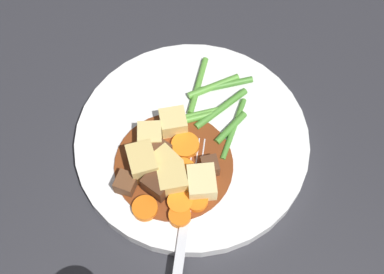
# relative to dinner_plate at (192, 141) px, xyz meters

# --- Properties ---
(ground_plane) EXTENTS (3.00, 3.00, 0.00)m
(ground_plane) POSITION_rel_dinner_plate_xyz_m (0.00, 0.00, -0.01)
(ground_plane) COLOR #2D2D33
(dinner_plate) EXTENTS (0.27, 0.27, 0.02)m
(dinner_plate) POSITION_rel_dinner_plate_xyz_m (0.00, 0.00, 0.00)
(dinner_plate) COLOR white
(dinner_plate) RESTS_ON ground_plane
(stew_sauce) EXTENTS (0.13, 0.13, 0.00)m
(stew_sauce) POSITION_rel_dinner_plate_xyz_m (0.04, 0.00, 0.01)
(stew_sauce) COLOR brown
(stew_sauce) RESTS_ON dinner_plate
(carrot_slice_0) EXTENTS (0.03, 0.03, 0.01)m
(carrot_slice_0) POSITION_rel_dinner_plate_xyz_m (0.09, 0.04, 0.01)
(carrot_slice_0) COLOR orange
(carrot_slice_0) RESTS_ON dinner_plate
(carrot_slice_1) EXTENTS (0.04, 0.04, 0.01)m
(carrot_slice_1) POSITION_rel_dinner_plate_xyz_m (0.10, 0.00, 0.01)
(carrot_slice_1) COLOR orange
(carrot_slice_1) RESTS_ON dinner_plate
(carrot_slice_2) EXTENTS (0.03, 0.03, 0.01)m
(carrot_slice_2) POSITION_rel_dinner_plate_xyz_m (0.02, -0.00, 0.01)
(carrot_slice_2) COLOR orange
(carrot_slice_2) RESTS_ON dinner_plate
(carrot_slice_3) EXTENTS (0.04, 0.04, 0.01)m
(carrot_slice_3) POSITION_rel_dinner_plate_xyz_m (0.08, 0.03, 0.01)
(carrot_slice_3) COLOR orange
(carrot_slice_3) RESTS_ON dinner_plate
(carrot_slice_4) EXTENTS (0.03, 0.03, 0.01)m
(carrot_slice_4) POSITION_rel_dinner_plate_xyz_m (0.07, 0.04, 0.01)
(carrot_slice_4) COLOR orange
(carrot_slice_4) RESTS_ON dinner_plate
(carrot_slice_5) EXTENTS (0.04, 0.04, 0.01)m
(carrot_slice_5) POSITION_rel_dinner_plate_xyz_m (0.05, 0.01, 0.01)
(carrot_slice_5) COLOR orange
(carrot_slice_5) RESTS_ON dinner_plate
(potato_chunk_0) EXTENTS (0.05, 0.04, 0.03)m
(potato_chunk_0) POSITION_rel_dinner_plate_xyz_m (0.05, 0.04, 0.02)
(potato_chunk_0) COLOR #EAD68C
(potato_chunk_0) RESTS_ON dinner_plate
(potato_chunk_1) EXTENTS (0.05, 0.05, 0.03)m
(potato_chunk_1) POSITION_rel_dinner_plate_xyz_m (0.06, -0.03, 0.02)
(potato_chunk_1) COLOR #DBBC6B
(potato_chunk_1) RESTS_ON dinner_plate
(potato_chunk_2) EXTENTS (0.04, 0.04, 0.03)m
(potato_chunk_2) POSITION_rel_dinner_plate_xyz_m (0.03, -0.04, 0.02)
(potato_chunk_2) COLOR #E5CC7A
(potato_chunk_2) RESTS_ON dinner_plate
(potato_chunk_3) EXTENTS (0.04, 0.04, 0.02)m
(potato_chunk_3) POSITION_rel_dinner_plate_xyz_m (0.05, -0.01, 0.02)
(potato_chunk_3) COLOR #DBBC6B
(potato_chunk_3) RESTS_ON dinner_plate
(potato_chunk_4) EXTENTS (0.04, 0.04, 0.03)m
(potato_chunk_4) POSITION_rel_dinner_plate_xyz_m (0.06, 0.01, 0.02)
(potato_chunk_4) COLOR #DBBC6B
(potato_chunk_4) RESTS_ON dinner_plate
(potato_chunk_5) EXTENTS (0.04, 0.04, 0.02)m
(potato_chunk_5) POSITION_rel_dinner_plate_xyz_m (-0.00, -0.02, 0.02)
(potato_chunk_5) COLOR #E5CC7A
(potato_chunk_5) RESTS_ON dinner_plate
(meat_chunk_0) EXTENTS (0.03, 0.02, 0.02)m
(meat_chunk_0) POSITION_rel_dinner_plate_xyz_m (0.09, -0.03, 0.02)
(meat_chunk_0) COLOR brown
(meat_chunk_0) RESTS_ON dinner_plate
(meat_chunk_1) EXTENTS (0.03, 0.03, 0.02)m
(meat_chunk_1) POSITION_rel_dinner_plate_xyz_m (0.04, -0.02, 0.02)
(meat_chunk_1) COLOR #56331E
(meat_chunk_1) RESTS_ON dinner_plate
(meat_chunk_2) EXTENTS (0.03, 0.03, 0.03)m
(meat_chunk_2) POSITION_rel_dinner_plate_xyz_m (0.07, 0.00, 0.02)
(meat_chunk_2) COLOR #4C2B19
(meat_chunk_2) RESTS_ON dinner_plate
(meat_chunk_3) EXTENTS (0.03, 0.03, 0.02)m
(meat_chunk_3) POSITION_rel_dinner_plate_xyz_m (0.03, 0.04, 0.02)
(meat_chunk_3) COLOR #56331E
(meat_chunk_3) RESTS_ON dinner_plate
(green_bean_0) EXTENTS (0.06, 0.06, 0.01)m
(green_bean_0) POSITION_rel_dinner_plate_xyz_m (-0.01, -0.02, 0.01)
(green_bean_0) COLOR #599E38
(green_bean_0) RESTS_ON dinner_plate
(green_bean_1) EXTENTS (0.08, 0.02, 0.01)m
(green_bean_1) POSITION_rel_dinner_plate_xyz_m (-0.03, 0.04, 0.01)
(green_bean_1) COLOR #4C8E33
(green_bean_1) RESTS_ON dinner_plate
(green_bean_2) EXTENTS (0.06, 0.05, 0.01)m
(green_bean_2) POSITION_rel_dinner_plate_xyz_m (-0.07, -0.01, 0.01)
(green_bean_2) COLOR #599E38
(green_bean_2) RESTS_ON dinner_plate
(green_bean_3) EXTENTS (0.08, 0.03, 0.01)m
(green_bean_3) POSITION_rel_dinner_plate_xyz_m (-0.05, 0.01, 0.01)
(green_bean_3) COLOR #4C8E33
(green_bean_3) RESTS_ON dinner_plate
(green_bean_4) EXTENTS (0.05, 0.06, 0.01)m
(green_bean_4) POSITION_rel_dinner_plate_xyz_m (-0.08, -0.00, 0.01)
(green_bean_4) COLOR #4C8E33
(green_bean_4) RESTS_ON dinner_plate
(green_bean_5) EXTENTS (0.05, 0.02, 0.01)m
(green_bean_5) POSITION_rel_dinner_plate_xyz_m (-0.03, 0.03, 0.01)
(green_bean_5) COLOR #4C8E33
(green_bean_5) RESTS_ON dinner_plate
(green_bean_6) EXTENTS (0.08, 0.03, 0.01)m
(green_bean_6) POSITION_rel_dinner_plate_xyz_m (-0.06, -0.03, 0.01)
(green_bean_6) COLOR #599E38
(green_bean_6) RESTS_ON dinner_plate
(green_bean_7) EXTENTS (0.05, 0.05, 0.01)m
(green_bean_7) POSITION_rel_dinner_plate_xyz_m (-0.02, -0.01, 0.01)
(green_bean_7) COLOR #66AD42
(green_bean_7) RESTS_ON dinner_plate
(fork) EXTENTS (0.17, 0.08, 0.00)m
(fork) POSITION_rel_dinner_plate_xyz_m (0.08, 0.04, 0.01)
(fork) COLOR silver
(fork) RESTS_ON dinner_plate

